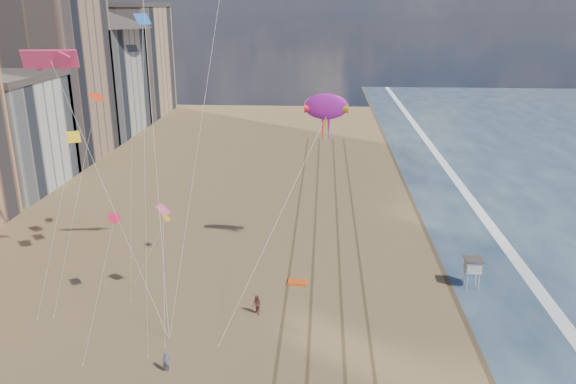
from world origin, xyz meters
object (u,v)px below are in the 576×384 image
(grounded_kite, at_px, (297,282))
(kite_flyer_b, at_px, (257,305))
(lifeguard_stand, at_px, (473,265))
(show_kite, at_px, (326,107))
(kite_flyer_a, at_px, (166,362))

(grounded_kite, height_order, kite_flyer_b, kite_flyer_b)
(lifeguard_stand, height_order, kite_flyer_b, lifeguard_stand)
(grounded_kite, bearing_deg, show_kite, 70.72)
(grounded_kite, bearing_deg, kite_flyer_a, -117.86)
(show_kite, distance_m, kite_flyer_b, 20.57)
(show_kite, bearing_deg, grounded_kite, -113.05)
(lifeguard_stand, relative_size, show_kite, 0.12)
(grounded_kite, height_order, kite_flyer_a, kite_flyer_a)
(grounded_kite, distance_m, kite_flyer_b, 7.01)
(lifeguard_stand, height_order, kite_flyer_a, lifeguard_stand)
(lifeguard_stand, bearing_deg, grounded_kite, -178.94)
(lifeguard_stand, distance_m, kite_flyer_b, 21.37)
(lifeguard_stand, distance_m, grounded_kite, 17.14)
(show_kite, height_order, kite_flyer_b, show_kite)
(lifeguard_stand, height_order, show_kite, show_kite)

